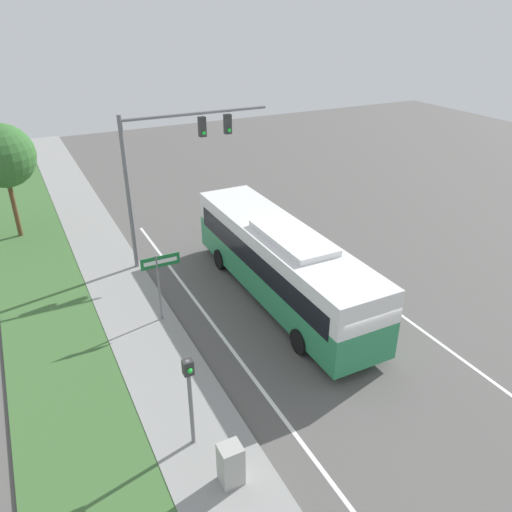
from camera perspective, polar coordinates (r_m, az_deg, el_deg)
The scene contains 11 objects.
ground_plane at distance 18.80m, azimuth 10.61°, elevation -11.40°, with size 80.00×80.00×0.00m, color #565451.
sidewalk at distance 16.48m, azimuth -7.80°, elevation -17.43°, with size 2.80×80.00×0.12m.
grass_verge at distance 16.14m, azimuth -19.23°, elevation -20.31°, with size 3.60×80.00×0.10m.
lane_divider_near at distance 17.24m, azimuth 0.63°, elevation -14.97°, with size 0.14×30.00×0.01m.
lane_divider_far at distance 20.86m, azimuth 18.65°, elevation -8.20°, with size 0.14×30.00×0.01m.
bus at distance 21.03m, azimuth 2.86°, elevation -0.42°, with size 2.77×11.84×3.39m.
signal_gantry at distance 23.48m, azimuth -9.89°, elevation 11.03°, with size 7.06×0.41×7.33m.
pedestrian_signal at distance 14.22m, azimuth -7.58°, elevation -14.89°, with size 0.28×0.34×3.08m.
street_sign at distance 19.66m, azimuth -10.94°, elevation -2.06°, with size 1.54×0.08×2.97m.
utility_cabinet at distance 14.16m, azimuth -2.90°, elevation -22.67°, with size 0.60×0.55×1.25m.
roadside_tree at distance 29.01m, azimuth -26.99°, elevation 10.14°, with size 3.27×3.27×6.09m.
Camera 1 is at (-9.58, -11.35, 11.53)m, focal length 35.00 mm.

